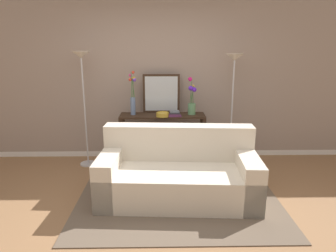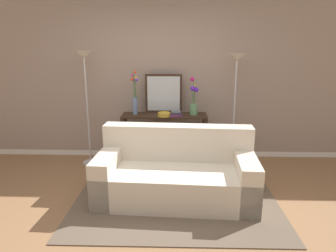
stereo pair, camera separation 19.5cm
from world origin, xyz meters
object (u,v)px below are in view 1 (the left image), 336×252
at_px(console_table, 163,129).
at_px(book_stack, 175,114).
at_px(floor_lamp_left, 82,77).
at_px(book_row_under_console, 140,159).
at_px(couch, 178,174).
at_px(fruit_bowl, 163,114).
at_px(wall_mirror, 161,94).
at_px(vase_short_flowers, 192,102).
at_px(floor_lamp_right, 234,79).
at_px(vase_tall_flowers, 133,96).

xyz_separation_m(console_table, book_stack, (0.19, -0.12, 0.28)).
relative_size(floor_lamp_left, book_row_under_console, 5.19).
distance_m(console_table, book_row_under_console, 0.63).
height_order(couch, fruit_bowl, same).
relative_size(wall_mirror, vase_short_flowers, 1.06).
xyz_separation_m(couch, fruit_bowl, (-0.19, 1.08, 0.54)).
distance_m(couch, vase_short_flowers, 1.44).
relative_size(floor_lamp_right, book_row_under_console, 5.08).
bearing_deg(fruit_bowl, book_row_under_console, 161.34).
bearing_deg(vase_tall_flowers, fruit_bowl, -17.11).
distance_m(fruit_bowl, book_row_under_console, 0.88).
bearing_deg(vase_tall_flowers, console_table, -2.09).
bearing_deg(console_table, wall_mirror, 95.83).
relative_size(floor_lamp_right, vase_short_flowers, 2.98).
distance_m(console_table, vase_short_flowers, 0.65).
xyz_separation_m(vase_short_flowers, fruit_bowl, (-0.47, -0.14, -0.17)).
bearing_deg(floor_lamp_right, couch, -128.38).
bearing_deg(book_stack, book_row_under_console, 168.10).
distance_m(couch, vase_tall_flowers, 1.60).
height_order(floor_lamp_left, book_stack, floor_lamp_left).
bearing_deg(vase_short_flowers, console_table, -178.09).
distance_m(floor_lamp_right, wall_mirror, 1.17).
bearing_deg(vase_short_flowers, book_stack, -153.97).
distance_m(wall_mirror, fruit_bowl, 0.41).
distance_m(vase_tall_flowers, book_row_under_console, 1.06).
bearing_deg(vase_tall_flowers, vase_short_flowers, -0.08).
height_order(vase_short_flowers, book_stack, vase_short_flowers).
distance_m(floor_lamp_right, fruit_bowl, 1.23).
bearing_deg(console_table, vase_tall_flowers, 177.91).
relative_size(wall_mirror, fruit_bowl, 3.13).
height_order(couch, console_table, couch).
relative_size(floor_lamp_left, floor_lamp_right, 1.02).
relative_size(couch, vase_tall_flowers, 2.87).
xyz_separation_m(floor_lamp_left, fruit_bowl, (1.22, -0.06, -0.57)).
bearing_deg(floor_lamp_left, book_stack, -2.30).
bearing_deg(console_table, book_stack, -31.88).
relative_size(couch, book_row_under_console, 5.73).
relative_size(floor_lamp_left, vase_tall_flowers, 2.60).
xyz_separation_m(vase_tall_flowers, book_row_under_console, (0.09, -0.02, -1.05)).
xyz_separation_m(book_stack, book_row_under_console, (-0.57, 0.12, -0.80)).
bearing_deg(fruit_bowl, floor_lamp_right, 3.37).
height_order(floor_lamp_left, fruit_bowl, floor_lamp_left).
relative_size(wall_mirror, book_stack, 3.16).
height_order(floor_lamp_right, fruit_bowl, floor_lamp_right).
height_order(floor_lamp_right, wall_mirror, floor_lamp_right).
bearing_deg(couch, vase_tall_flowers, 118.50).
bearing_deg(wall_mirror, vase_short_flowers, -17.14).
xyz_separation_m(wall_mirror, vase_short_flowers, (0.49, -0.15, -0.11)).
relative_size(console_table, vase_tall_flowers, 1.95).
bearing_deg(vase_tall_flowers, wall_mirror, 18.26).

